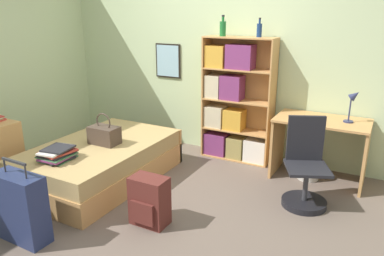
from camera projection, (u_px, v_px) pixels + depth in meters
The scene contains 14 objects.
ground_plane at pixel (158, 194), 4.03m from camera, with size 14.00×14.00×0.00m, color #66564C.
wall_back at pixel (220, 57), 4.96m from camera, with size 10.00×0.09×2.60m.
bed at pixel (102, 162), 4.34m from camera, with size 1.13×1.81×0.44m.
handbag at pixel (104, 135), 4.23m from camera, with size 0.34×0.21×0.36m.
book_stack_on_bed at pixel (58, 154), 3.79m from camera, with size 0.31×0.38×0.13m.
suitcase at pixel (21, 208), 3.16m from camera, with size 0.49×0.21×0.74m.
bookcase at pixel (232, 105), 4.84m from camera, with size 0.91×0.29×1.59m.
bottle_green at pixel (223, 28), 4.59m from camera, with size 0.08×0.08×0.25m.
bottle_brown at pixel (259, 30), 4.44m from camera, with size 0.06×0.06×0.22m.
desk at pixel (320, 139), 4.27m from camera, with size 1.02×0.59×0.73m.
desk_lamp at pixel (353, 101), 4.01m from camera, with size 0.15×0.11×0.37m.
desk_chair at pixel (305, 177), 3.77m from camera, with size 0.54×0.54×0.89m.
backpack at pixel (149, 201), 3.42m from camera, with size 0.34×0.24×0.46m.
waste_bin at pixel (309, 168), 4.37m from camera, with size 0.24×0.24×0.27m.
Camera 1 is at (2.04, -3.02, 1.91)m, focal length 35.00 mm.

